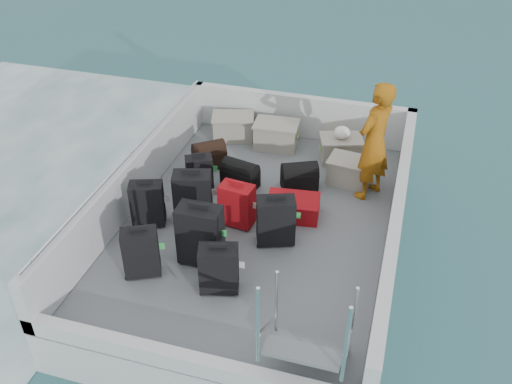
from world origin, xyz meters
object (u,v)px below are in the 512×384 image
suitcase_3 (200,236)px  passenger (374,142)px  suitcase_6 (219,270)px  suitcase_7 (276,221)px  crate_2 (341,150)px  crate_0 (233,128)px  suitcase_2 (200,174)px  suitcase_8 (293,207)px  crate_1 (276,136)px  suitcase_5 (237,205)px  crate_3 (350,172)px  suitcase_0 (141,253)px  suitcase_1 (148,205)px  suitcase_4 (193,197)px

suitcase_3 → passenger: (1.72, 1.97, 0.45)m
suitcase_3 → suitcase_6: (0.36, -0.40, -0.09)m
suitcase_7 → passenger: (0.97, 1.38, 0.52)m
crate_2 → passenger: (0.52, -0.80, 0.66)m
suitcase_7 → crate_0: size_ratio=1.04×
suitcase_2 → crate_2: size_ratio=0.90×
suitcase_8 → crate_1: crate_1 is taller
suitcase_5 → suitcase_6: suitcase_6 is taller
suitcase_8 → suitcase_5: bearing=113.6°
suitcase_7 → suitcase_6: bearing=-131.5°
suitcase_2 → crate_1: size_ratio=0.82×
suitcase_7 → crate_3: (0.68, 1.59, -0.15)m
suitcase_0 → suitcase_8: suitcase_0 is taller
suitcase_0 → suitcase_2: size_ratio=1.19×
suitcase_0 → crate_0: bearing=64.8°
suitcase_6 → crate_3: (1.07, 2.58, -0.12)m
suitcase_7 → crate_1: 2.37m
suitcase_2 → suitcase_7: suitcase_7 is taller
suitcase_8 → suitcase_2: bearing=74.3°
suitcase_2 → crate_1: suitcase_2 is taller
suitcase_0 → suitcase_3: bearing=10.1°
passenger → suitcase_2: bearing=-47.1°
passenger → suitcase_1: bearing=-31.4°
suitcase_0 → crate_1: bearing=52.2°
suitcase_5 → suitcase_6: 1.21m
suitcase_4 → passenger: size_ratio=0.42×
suitcase_7 → passenger: bearing=34.8°
suitcase_8 → crate_0: crate_0 is taller
suitcase_4 → suitcase_6: 1.37m
suitcase_0 → suitcase_8: (1.41, 1.59, -0.18)m
crate_3 → suitcase_4: bearing=-141.6°
suitcase_3 → suitcase_7: 0.96m
suitcase_5 → suitcase_0: bearing=-114.9°
suitcase_1 → crate_2: bearing=28.1°
suitcase_3 → suitcase_8: suitcase_3 is taller
crate_0 → crate_3: crate_0 is taller
suitcase_0 → crate_2: suitcase_0 is taller
suitcase_0 → crate_1: suitcase_0 is taller
suitcase_4 → suitcase_7: suitcase_4 is taller
suitcase_8 → passenger: 1.38m
suitcase_1 → passenger: size_ratio=0.37×
suitcase_5 → suitcase_8: bearing=37.4°
suitcase_5 → suitcase_2: bearing=148.0°
suitcase_6 → suitcase_0: bearing=164.6°
crate_1 → suitcase_1: bearing=-114.0°
suitcase_2 → suitcase_4: 0.69m
suitcase_4 → passenger: passenger is taller
suitcase_6 → crate_2: (0.83, 3.16, -0.12)m
suitcase_3 → crate_2: (1.20, 2.77, -0.21)m
crate_2 → suitcase_6: bearing=-104.8°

